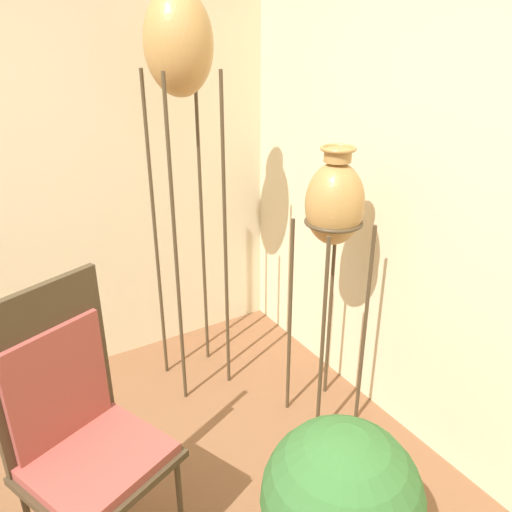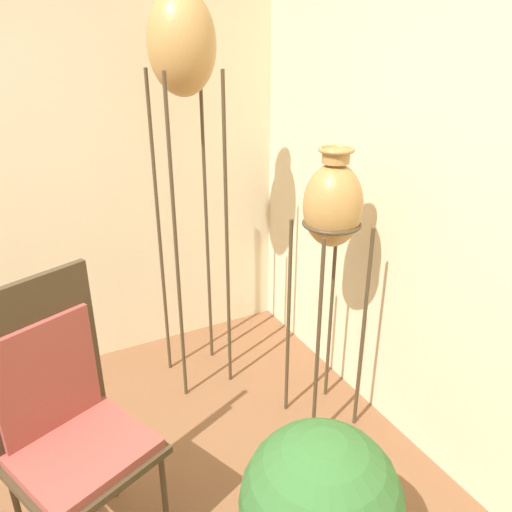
{
  "view_description": "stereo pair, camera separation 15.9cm",
  "coord_description": "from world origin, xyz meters",
  "views": [
    {
      "loc": [
        -0.05,
        -1.15,
        1.97
      ],
      "look_at": [
        1.22,
        0.93,
        0.91
      ],
      "focal_mm": 35.0,
      "sensor_mm": 36.0,
      "label": 1
    },
    {
      "loc": [
        0.09,
        -1.22,
        1.97
      ],
      "look_at": [
        1.22,
        0.93,
        0.91
      ],
      "focal_mm": 35.0,
      "sensor_mm": 36.0,
      "label": 2
    }
  ],
  "objects": [
    {
      "name": "wall_right",
      "position": [
        1.8,
        0.0,
        1.35
      ],
      "size": [
        0.06,
        7.55,
        2.7
      ],
      "color": "beige",
      "rests_on": "ground_plane"
    },
    {
      "name": "vase_stand_medium",
      "position": [
        1.45,
        0.59,
        1.22
      ],
      "size": [
        0.3,
        0.3,
        1.52
      ],
      "color": "#473823",
      "rests_on": "ground_plane"
    },
    {
      "name": "chair",
      "position": [
        0.14,
        0.42,
        0.67
      ],
      "size": [
        0.62,
        0.6,
        1.2
      ],
      "rotation": [
        0.0,
        0.0,
        0.39
      ],
      "color": "#473823",
      "rests_on": "ground_plane"
    },
    {
      "name": "vase_stand_tall",
      "position": [
        0.99,
        1.28,
        1.91
      ],
      "size": [
        0.34,
        0.34,
        2.27
      ],
      "color": "#473823",
      "rests_on": "ground_plane"
    },
    {
      "name": "potted_plant",
      "position": [
        0.88,
        -0.21,
        0.42
      ],
      "size": [
        0.59,
        0.59,
        0.75
      ],
      "color": "brown",
      "rests_on": "ground_plane"
    }
  ]
}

